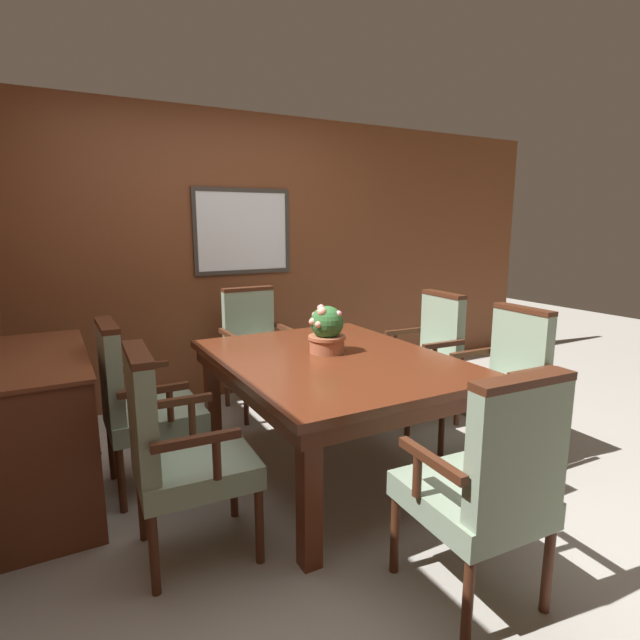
# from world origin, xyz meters

# --- Properties ---
(ground_plane) EXTENTS (14.00, 14.00, 0.00)m
(ground_plane) POSITION_xyz_m (0.00, 0.00, 0.00)
(ground_plane) COLOR #A39E93
(wall_back) EXTENTS (7.20, 0.08, 2.45)m
(wall_back) POSITION_xyz_m (0.00, 1.85, 1.23)
(wall_back) COLOR brown
(wall_back) RESTS_ON ground_plane
(dining_table) EXTENTS (1.27, 1.65, 0.73)m
(dining_table) POSITION_xyz_m (0.16, 0.14, 0.64)
(dining_table) COLOR #562614
(dining_table) RESTS_ON ground_plane
(chair_right_far) EXTENTS (0.54, 0.54, 1.00)m
(chair_right_far) POSITION_xyz_m (1.22, 0.51, 0.54)
(chair_right_far) COLOR #472314
(chair_right_far) RESTS_ON ground_plane
(chair_right_near) EXTENTS (0.54, 0.53, 1.00)m
(chair_right_near) POSITION_xyz_m (1.20, -0.25, 0.54)
(chair_right_near) COLOR #472314
(chair_right_near) RESTS_ON ground_plane
(chair_head_far) EXTENTS (0.52, 0.52, 1.00)m
(chair_head_far) POSITION_xyz_m (0.15, 1.38, 0.54)
(chair_head_far) COLOR #472314
(chair_head_far) RESTS_ON ground_plane
(chair_head_near) EXTENTS (0.54, 0.54, 1.00)m
(chair_head_near) POSITION_xyz_m (0.13, -1.12, 0.54)
(chair_head_near) COLOR #472314
(chair_head_near) RESTS_ON ground_plane
(chair_left_far) EXTENTS (0.52, 0.53, 1.00)m
(chair_left_far) POSITION_xyz_m (-0.91, 0.48, 0.54)
(chair_left_far) COLOR #472314
(chair_left_far) RESTS_ON ground_plane
(chair_left_near) EXTENTS (0.54, 0.54, 1.00)m
(chair_left_near) POSITION_xyz_m (-0.86, -0.23, 0.54)
(chair_left_near) COLOR #472314
(chair_left_near) RESTS_ON ground_plane
(potted_plant) EXTENTS (0.24, 0.23, 0.30)m
(potted_plant) POSITION_xyz_m (0.18, 0.25, 0.88)
(potted_plant) COLOR #9E5638
(potted_plant) RESTS_ON dining_table
(sideboard_cabinet) EXTENTS (0.49, 1.23, 0.83)m
(sideboard_cabinet) POSITION_xyz_m (-1.38, 0.62, 0.42)
(sideboard_cabinet) COLOR brown
(sideboard_cabinet) RESTS_ON ground_plane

